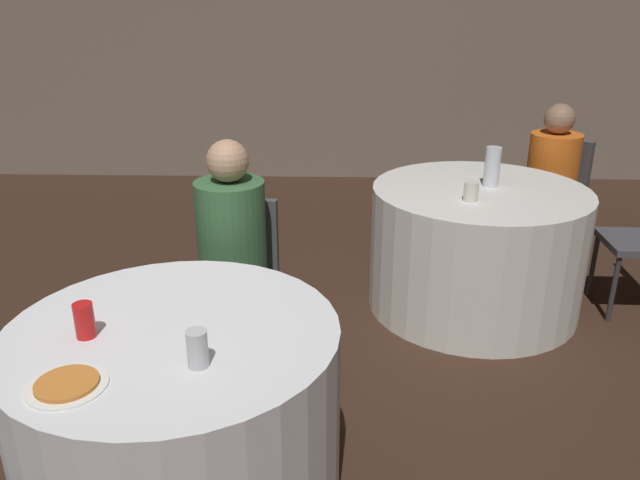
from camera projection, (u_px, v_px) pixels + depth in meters
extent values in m
cube|color=gray|center=(278.00, 38.00, 6.11)|extent=(16.00, 0.06, 2.80)
cylinder|color=silver|center=(181.00, 420.00, 2.27)|extent=(1.16, 1.16, 0.76)
cylinder|color=white|center=(476.00, 248.00, 3.78)|extent=(1.27, 1.27, 0.76)
cube|color=#47474C|center=(235.00, 293.00, 3.08)|extent=(0.43, 0.43, 0.04)
cube|color=#47474C|center=(241.00, 238.00, 3.16)|extent=(0.38, 0.08, 0.41)
cylinder|color=#333338|center=(264.00, 354.00, 2.99)|extent=(0.03, 0.03, 0.42)
cylinder|color=#333338|center=(195.00, 350.00, 3.02)|extent=(0.03, 0.03, 0.42)
cylinder|color=#333338|center=(276.00, 319.00, 3.31)|extent=(0.03, 0.03, 0.42)
cylinder|color=#333338|center=(213.00, 316.00, 3.34)|extent=(0.03, 0.03, 0.42)
cube|color=#47474C|center=(548.00, 203.00, 4.39)|extent=(0.56, 0.56, 0.04)
cube|color=#47474C|center=(563.00, 167.00, 4.43)|extent=(0.32, 0.29, 0.41)
cylinder|color=#333338|center=(556.00, 246.00, 4.26)|extent=(0.03, 0.03, 0.42)
cylinder|color=#333338|center=(510.00, 233.00, 4.48)|extent=(0.03, 0.03, 0.42)
cylinder|color=#333338|center=(576.00, 233.00, 4.49)|extent=(0.03, 0.03, 0.42)
cylinder|color=#333338|center=(532.00, 222.00, 4.70)|extent=(0.03, 0.03, 0.42)
cube|color=#47474C|center=(639.00, 242.00, 3.71)|extent=(0.41, 0.41, 0.04)
cylinder|color=#333338|center=(613.00, 289.00, 3.64)|extent=(0.03, 0.03, 0.42)
cylinder|color=#333338|center=(593.00, 265.00, 3.96)|extent=(0.03, 0.03, 0.42)
cylinder|color=#282828|center=(227.00, 354.00, 2.96)|extent=(0.24, 0.24, 0.46)
cube|color=#282828|center=(229.00, 290.00, 2.95)|extent=(0.33, 0.34, 0.12)
cylinder|color=#38663D|center=(232.00, 238.00, 2.97)|extent=(0.33, 0.33, 0.55)
sphere|color=tan|center=(228.00, 161.00, 2.83)|extent=(0.20, 0.20, 0.20)
cylinder|color=#282828|center=(529.00, 239.00, 4.33)|extent=(0.24, 0.24, 0.46)
cube|color=#282828|center=(542.00, 197.00, 4.30)|extent=(0.46, 0.46, 0.12)
cylinder|color=orange|center=(553.00, 168.00, 4.30)|extent=(0.34, 0.34, 0.47)
sphere|color=#997056|center=(560.00, 119.00, 4.17)|extent=(0.20, 0.20, 0.20)
cylinder|color=white|center=(67.00, 386.00, 1.82)|extent=(0.23, 0.23, 0.01)
cylinder|color=orange|center=(67.00, 383.00, 1.82)|extent=(0.18, 0.18, 0.01)
cylinder|color=red|center=(84.00, 320.00, 2.06)|extent=(0.07, 0.07, 0.12)
cylinder|color=silver|center=(197.00, 349.00, 1.90)|extent=(0.07, 0.07, 0.12)
cylinder|color=silver|center=(492.00, 167.00, 3.64)|extent=(0.09, 0.09, 0.23)
cylinder|color=silver|center=(471.00, 192.00, 3.40)|extent=(0.08, 0.08, 0.11)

